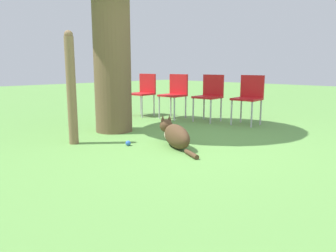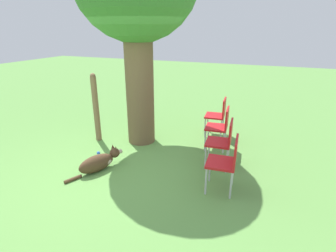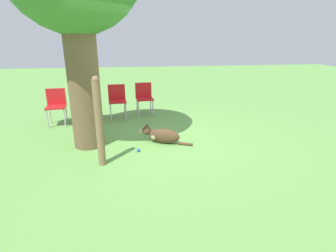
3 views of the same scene
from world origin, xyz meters
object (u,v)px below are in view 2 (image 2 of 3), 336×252
at_px(red_chair_1, 223,140).
at_px(red_chair_2, 220,125).
at_px(tennis_ball, 98,153).
at_px(dog, 100,162).
at_px(fence_post, 96,108).
at_px(red_chair_3, 218,114).
at_px(red_chair_0, 227,160).

distance_m(red_chair_1, red_chair_2, 0.74).
distance_m(red_chair_1, tennis_ball, 2.40).
height_order(dog, fence_post, fence_post).
distance_m(fence_post, red_chair_3, 2.69).
bearing_deg(tennis_ball, red_chair_0, -6.13).
xyz_separation_m(fence_post, red_chair_2, (2.55, 0.54, -0.23)).
bearing_deg(red_chair_3, red_chair_1, 100.04).
xyz_separation_m(red_chair_3, tennis_ball, (-1.93, -1.87, -0.48)).
height_order(fence_post, red_chair_0, fence_post).
distance_m(red_chair_0, red_chair_2, 1.48).
xyz_separation_m(red_chair_0, red_chair_2, (-0.38, 1.43, 0.00)).
xyz_separation_m(fence_post, red_chair_1, (2.74, -0.17, -0.23)).
distance_m(fence_post, red_chair_1, 2.76).
height_order(dog, red_chair_2, red_chair_2).
xyz_separation_m(red_chair_1, red_chair_3, (-0.38, 1.43, 0.00)).
bearing_deg(red_chair_1, red_chair_0, 100.04).
bearing_deg(tennis_ball, red_chair_1, 10.88).
bearing_deg(fence_post, dog, -53.23).
distance_m(dog, fence_post, 1.48).
bearing_deg(fence_post, red_chair_1, -3.51).
height_order(red_chair_1, red_chair_3, same).
relative_size(red_chair_2, red_chair_3, 1.00).
bearing_deg(red_chair_2, red_chair_3, -79.96).
bearing_deg(tennis_ball, red_chair_3, 44.05).
relative_size(red_chair_3, tennis_ball, 12.73).
distance_m(fence_post, red_chair_2, 2.62).
bearing_deg(red_chair_0, tennis_ball, -10.97).
height_order(dog, tennis_ball, dog).
xyz_separation_m(red_chair_2, red_chair_3, (-0.19, 0.71, 0.00)).
relative_size(fence_post, red_chair_2, 1.70).
bearing_deg(tennis_ball, dog, -51.19).
xyz_separation_m(dog, red_chair_3, (1.55, 2.35, 0.36)).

